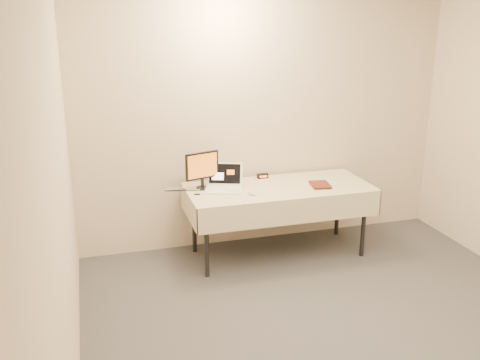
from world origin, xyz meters
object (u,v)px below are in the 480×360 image
object	(u,v)px
table	(279,192)
laptop	(224,183)
monitor	(202,167)
book	(312,174)

from	to	relation	value
table	laptop	world-z (taller)	laptop
laptop	monitor	distance (m)	0.27
table	laptop	distance (m)	0.57
table	monitor	distance (m)	0.82
monitor	laptop	bearing A→B (deg)	-38.44
table	book	world-z (taller)	book
table	book	xyz separation A→B (m)	(0.32, -0.09, 0.19)
laptop	book	size ratio (longest dim) A/B	1.81
monitor	book	xyz separation A→B (m)	(1.07, -0.25, -0.09)
table	laptop	xyz separation A→B (m)	(-0.55, 0.08, 0.12)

